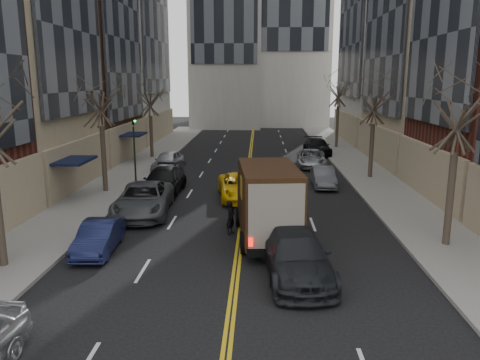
{
  "coord_description": "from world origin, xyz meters",
  "views": [
    {
      "loc": [
        0.81,
        -8.22,
        7.03
      ],
      "look_at": [
        -0.1,
        14.03,
        2.2
      ],
      "focal_mm": 35.0,
      "sensor_mm": 36.0,
      "label": 1
    }
  ],
  "objects_px": {
    "ups_truck": "(267,202)",
    "observer_sedan": "(296,255)",
    "taxi": "(240,187)",
    "pedestrian": "(231,217)"
  },
  "relations": [
    {
      "from": "pedestrian",
      "to": "observer_sedan",
      "type": "bearing_deg",
      "value": -126.55
    },
    {
      "from": "ups_truck",
      "to": "pedestrian",
      "type": "distance_m",
      "value": 2.03
    },
    {
      "from": "observer_sedan",
      "to": "pedestrian",
      "type": "xyz_separation_m",
      "value": [
        -2.65,
        4.61,
        -0.01
      ]
    },
    {
      "from": "observer_sedan",
      "to": "taxi",
      "type": "height_order",
      "value": "observer_sedan"
    },
    {
      "from": "taxi",
      "to": "pedestrian",
      "type": "height_order",
      "value": "pedestrian"
    },
    {
      "from": "ups_truck",
      "to": "observer_sedan",
      "type": "xyz_separation_m",
      "value": [
        0.99,
        -3.9,
        -0.92
      ]
    },
    {
      "from": "ups_truck",
      "to": "pedestrian",
      "type": "height_order",
      "value": "ups_truck"
    },
    {
      "from": "ups_truck",
      "to": "pedestrian",
      "type": "xyz_separation_m",
      "value": [
        -1.66,
        0.71,
        -0.93
      ]
    },
    {
      "from": "ups_truck",
      "to": "taxi",
      "type": "relative_size",
      "value": 1.23
    },
    {
      "from": "ups_truck",
      "to": "observer_sedan",
      "type": "bearing_deg",
      "value": -81.49
    }
  ]
}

